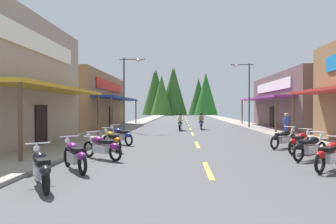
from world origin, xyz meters
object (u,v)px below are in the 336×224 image
(motorcycle_parked_left_1, at_px, (75,155))
(pedestrian_strolling, at_px, (288,122))
(streetlamp_right, at_px, (246,86))
(rider_cruising_lead, at_px, (180,123))
(motorcycle_parked_right_2, at_px, (330,155))
(motorcycle_parked_right_3, at_px, (310,147))
(motorcycle_parked_left_2, at_px, (102,146))
(motorcycle_parked_left_4, at_px, (120,135))
(motorcycle_parked_right_5, at_px, (283,138))
(motorcycle_parked_left_3, at_px, (112,140))
(motorcycle_parked_left_0, at_px, (41,167))
(rider_cruising_trailing, at_px, (201,122))
(streetlamp_left, at_px, (128,83))
(motorcycle_parked_right_4, at_px, (300,142))
(pedestrian_by_shop, at_px, (286,123))

(motorcycle_parked_left_1, relative_size, pedestrian_strolling, 1.06)
(streetlamp_right, distance_m, rider_cruising_lead, 7.59)
(motorcycle_parked_right_2, relative_size, motorcycle_parked_right_3, 0.92)
(motorcycle_parked_left_2, bearing_deg, motorcycle_parked_left_4, -54.09)
(motorcycle_parked_right_5, xyz_separation_m, motorcycle_parked_left_3, (-8.14, -1.13, 0.00))
(motorcycle_parked_right_5, bearing_deg, streetlamp_right, 46.88)
(motorcycle_parked_right_2, xyz_separation_m, motorcycle_parked_left_0, (-8.08, -2.22, 0.00))
(streetlamp_right, height_order, rider_cruising_trailing, streetlamp_right)
(motorcycle_parked_left_1, distance_m, motorcycle_parked_left_2, 1.88)
(motorcycle_parked_right_3, relative_size, motorcycle_parked_left_2, 0.98)
(motorcycle_parked_left_0, relative_size, motorcycle_parked_left_2, 0.97)
(motorcycle_parked_left_1, bearing_deg, streetlamp_left, -34.26)
(motorcycle_parked_right_2, height_order, motorcycle_parked_right_4, same)
(streetlamp_left, xyz_separation_m, rider_cruising_trailing, (6.25, 2.45, -3.34))
(streetlamp_right, bearing_deg, motorcycle_parked_right_4, -94.06)
(motorcycle_parked_left_1, bearing_deg, motorcycle_parked_right_5, -97.17)
(motorcycle_parked_right_2, height_order, motorcycle_parked_left_1, same)
(streetlamp_right, relative_size, motorcycle_parked_right_4, 3.81)
(motorcycle_parked_right_2, xyz_separation_m, motorcycle_parked_right_5, (0.31, 4.66, 0.00))
(streetlamp_right, distance_m, rider_cruising_trailing, 5.65)
(motorcycle_parked_right_3, bearing_deg, motorcycle_parked_left_2, 147.53)
(streetlamp_left, relative_size, motorcycle_parked_left_1, 3.54)
(motorcycle_parked_left_2, bearing_deg, motorcycle_parked_right_2, -157.77)
(streetlamp_left, relative_size, pedestrian_by_shop, 3.77)
(motorcycle_parked_right_5, relative_size, pedestrian_by_shop, 1.08)
(motorcycle_parked_right_4, xyz_separation_m, pedestrian_strolling, (2.34, 7.39, 0.45))
(pedestrian_by_shop, bearing_deg, pedestrian_strolling, 48.22)
(streetlamp_right, bearing_deg, motorcycle_parked_left_4, -128.36)
(streetlamp_right, distance_m, motorcycle_parked_left_3, 17.05)
(motorcycle_parked_right_2, distance_m, pedestrian_strolling, 10.99)
(motorcycle_parked_left_4, bearing_deg, pedestrian_strolling, -112.80)
(rider_cruising_trailing, relative_size, pedestrian_strolling, 1.32)
(motorcycle_parked_left_0, bearing_deg, motorcycle_parked_right_2, -110.52)
(motorcycle_parked_left_3, bearing_deg, motorcycle_parked_left_2, 148.96)
(motorcycle_parked_left_4, bearing_deg, motorcycle_parked_right_5, -144.22)
(motorcycle_parked_right_3, distance_m, motorcycle_parked_right_4, 1.57)
(motorcycle_parked_left_0, distance_m, motorcycle_parked_left_2, 3.65)
(motorcycle_parked_left_0, height_order, pedestrian_strolling, pedestrian_strolling)
(motorcycle_parked_right_4, height_order, rider_cruising_lead, rider_cruising_lead)
(motorcycle_parked_right_2, xyz_separation_m, motorcycle_parked_left_2, (-7.65, 1.40, 0.00))
(streetlamp_right, height_order, motorcycle_parked_right_5, streetlamp_right)
(motorcycle_parked_right_2, distance_m, rider_cruising_lead, 15.40)
(rider_cruising_lead, distance_m, pedestrian_strolling, 8.59)
(motorcycle_parked_left_0, relative_size, motorcycle_parked_left_1, 1.04)
(streetlamp_right, xyz_separation_m, motorcycle_parked_right_5, (-1.17, -12.70, -3.55))
(motorcycle_parked_right_4, xyz_separation_m, motorcycle_parked_left_4, (-8.36, 2.31, 0.00))
(motorcycle_parked_right_3, xyz_separation_m, motorcycle_parked_left_1, (-8.13, -2.13, 0.00))
(pedestrian_strolling, bearing_deg, rider_cruising_lead, -148.87)
(rider_cruising_lead, bearing_deg, motorcycle_parked_left_4, 164.66)
(motorcycle_parked_right_3, bearing_deg, pedestrian_by_shop, 40.48)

